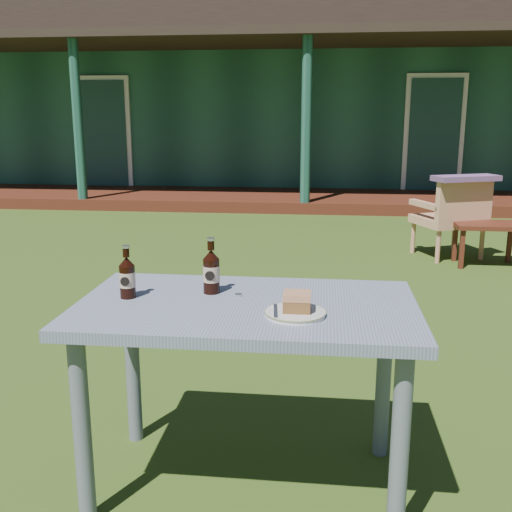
# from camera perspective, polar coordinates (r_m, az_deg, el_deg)

# --- Properties ---
(ground) EXTENTS (80.00, 80.00, 0.00)m
(ground) POSITION_cam_1_polar(r_m,az_deg,el_deg) (3.86, 2.19, -7.44)
(ground) COLOR #334916
(pavilion) EXTENTS (15.80, 8.30, 3.45)m
(pavilion) POSITION_cam_1_polar(r_m,az_deg,el_deg) (12.99, 5.48, 14.34)
(pavilion) COLOR #1C4939
(pavilion) RESTS_ON ground
(tree_mid) EXTENTS (0.28, 0.28, 9.50)m
(tree_mid) POSITION_cam_1_polar(r_m,az_deg,el_deg) (22.52, 14.40, 21.59)
(tree_mid) COLOR brown
(tree_mid) RESTS_ON ground
(cafe_table) EXTENTS (1.20, 0.70, 0.72)m
(cafe_table) POSITION_cam_1_polar(r_m,az_deg,el_deg) (2.15, -0.91, -7.06)
(cafe_table) COLOR slate
(cafe_table) RESTS_ON ground
(plate) EXTENTS (0.20, 0.20, 0.01)m
(plate) POSITION_cam_1_polar(r_m,az_deg,el_deg) (1.99, 3.76, -5.44)
(plate) COLOR silver
(plate) RESTS_ON cafe_table
(cake_slice) EXTENTS (0.09, 0.09, 0.06)m
(cake_slice) POSITION_cam_1_polar(r_m,az_deg,el_deg) (1.99, 3.93, -4.34)
(cake_slice) COLOR brown
(cake_slice) RESTS_ON plate
(fork) EXTENTS (0.02, 0.14, 0.00)m
(fork) POSITION_cam_1_polar(r_m,az_deg,el_deg) (1.99, 1.86, -5.26)
(fork) COLOR silver
(fork) RESTS_ON plate
(cola_bottle_near) EXTENTS (0.06, 0.06, 0.21)m
(cola_bottle_near) POSITION_cam_1_polar(r_m,az_deg,el_deg) (2.22, -4.28, -1.44)
(cola_bottle_near) COLOR black
(cola_bottle_near) RESTS_ON cafe_table
(cola_bottle_far) EXTENTS (0.06, 0.06, 0.19)m
(cola_bottle_far) POSITION_cam_1_polar(r_m,az_deg,el_deg) (2.21, -12.17, -1.97)
(cola_bottle_far) COLOR black
(cola_bottle_far) RESTS_ON cafe_table
(bottle_cap) EXTENTS (0.03, 0.03, 0.01)m
(bottle_cap) POSITION_cam_1_polar(r_m,az_deg,el_deg) (2.20, -1.68, -3.72)
(bottle_cap) COLOR silver
(bottle_cap) RESTS_ON cafe_table
(armchair_left) EXTENTS (0.73, 0.71, 0.77)m
(armchair_left) POSITION_cam_1_polar(r_m,az_deg,el_deg) (6.07, 18.27, 3.81)
(armchair_left) COLOR tan
(armchair_left) RESTS_ON ground
(floral_throw) EXTENTS (0.66, 0.45, 0.05)m
(floral_throw) POSITION_cam_1_polar(r_m,az_deg,el_deg) (5.90, 19.38, 7.01)
(floral_throw) COLOR #65446D
(floral_throw) RESTS_ON armchair_left
(side_table) EXTENTS (0.60, 0.40, 0.40)m
(side_table) POSITION_cam_1_polar(r_m,az_deg,el_deg) (5.89, 21.20, 2.39)
(side_table) COLOR #481D11
(side_table) RESTS_ON ground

